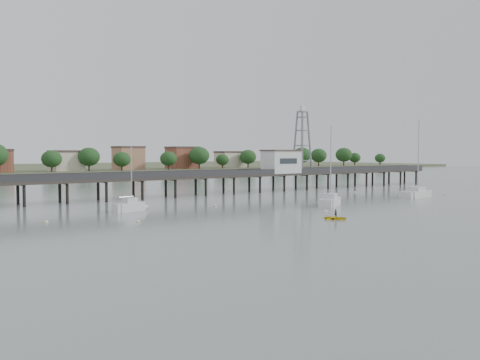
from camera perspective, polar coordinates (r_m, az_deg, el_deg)
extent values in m
plane|color=slate|center=(63.49, 23.47, -5.20)|extent=(500.00, 500.00, 0.00)
cube|color=#2D2823|center=(106.34, -5.80, 0.27)|extent=(150.00, 5.00, 0.50)
cube|color=#333335|center=(104.25, -5.12, 0.66)|extent=(150.00, 0.12, 1.10)
cube|color=#333335|center=(108.36, -6.46, 0.74)|extent=(150.00, 0.12, 1.10)
cylinder|color=black|center=(104.83, -5.26, -0.83)|extent=(0.50, 0.50, 4.40)
cylinder|color=black|center=(108.08, -6.31, -0.72)|extent=(0.50, 0.50, 4.40)
cylinder|color=black|center=(155.88, 18.27, 0.28)|extent=(0.50, 0.50, 4.40)
cylinder|color=black|center=(158.08, 17.14, 0.34)|extent=(0.50, 0.50, 4.40)
cube|color=silver|center=(121.02, 4.40, 1.91)|extent=(8.00, 5.00, 5.00)
cube|color=#4C3833|center=(121.00, 4.40, 3.17)|extent=(8.40, 5.40, 0.30)
cube|color=slate|center=(125.72, 6.67, 7.25)|extent=(1.80, 1.80, 0.30)
cube|color=silver|center=(125.78, 6.67, 7.59)|extent=(0.90, 0.90, 1.20)
cube|color=silver|center=(88.38, 9.56, -2.43)|extent=(6.61, 5.42, 1.65)
cone|color=silver|center=(92.21, 10.04, -2.21)|extent=(3.52, 3.46, 2.44)
cube|color=silver|center=(88.27, 9.56, -1.68)|extent=(3.40, 3.14, 0.75)
cylinder|color=#A5A8AA|center=(88.43, 9.65, 1.92)|extent=(0.18, 0.18, 11.77)
cylinder|color=#A5A8AA|center=(87.21, 9.43, -1.37)|extent=(3.16, 2.06, 0.12)
cube|color=silver|center=(109.18, 18.31, -1.52)|extent=(7.74, 4.02, 1.65)
cone|color=silver|center=(113.34, 19.32, -1.37)|extent=(3.50, 3.33, 2.87)
cube|color=silver|center=(109.09, 18.32, -0.90)|extent=(3.61, 2.80, 0.75)
cylinder|color=#A5A8AA|center=(109.33, 18.49, 2.55)|extent=(0.18, 0.18, 13.83)
cylinder|color=#A5A8AA|center=(107.95, 18.04, -0.64)|extent=(4.27, 0.81, 0.12)
cube|color=silver|center=(80.91, -11.63, -2.95)|extent=(4.69, 2.72, 1.65)
cone|color=silver|center=(82.66, -10.15, -2.81)|extent=(2.19, 2.10, 1.71)
cube|color=silver|center=(80.80, -11.64, -2.13)|extent=(2.23, 1.80, 0.75)
cylinder|color=#A5A8AA|center=(80.75, -11.50, 0.56)|extent=(0.18, 0.18, 8.26)
cylinder|color=#A5A8AA|center=(80.29, -12.05, -1.77)|extent=(2.52, 0.73, 0.12)
imported|color=yellow|center=(71.06, 10.16, -4.15)|extent=(2.06, 1.69, 2.93)
imported|color=black|center=(71.06, 10.16, -4.15)|extent=(0.77, 1.17, 0.26)
ellipsoid|color=#EDEAB8|center=(118.71, 12.15, -1.27)|extent=(0.56, 0.56, 0.39)
ellipsoid|color=#EDEAB8|center=(79.61, 9.12, -3.31)|extent=(0.56, 0.56, 0.39)
ellipsoid|color=#EDEAB8|center=(68.31, -10.81, -4.37)|extent=(0.56, 0.56, 0.39)
ellipsoid|color=#EDEAB8|center=(87.27, -2.66, -2.73)|extent=(0.56, 0.56, 0.39)
ellipsoid|color=#EDEAB8|center=(117.52, 21.04, -1.45)|extent=(0.56, 0.56, 0.39)
ellipsoid|color=#EDEAB8|center=(70.89, -19.98, -4.23)|extent=(0.56, 0.56, 0.39)
cube|color=brown|center=(226.09, -18.04, 2.07)|extent=(13.00, 10.50, 9.00)
cube|color=brown|center=(236.15, -11.82, 2.19)|extent=(13.00, 10.50, 9.00)
cube|color=brown|center=(248.76, -6.17, 2.27)|extent=(13.00, 10.50, 9.00)
cube|color=brown|center=(264.11, -0.93, 2.33)|extent=(13.00, 10.50, 9.00)
ellipsoid|color=#1B3917|center=(209.35, -21.65, 2.03)|extent=(8.00, 8.00, 6.80)
ellipsoid|color=#1B3917|center=(267.11, 4.06, 2.40)|extent=(8.00, 8.00, 6.80)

